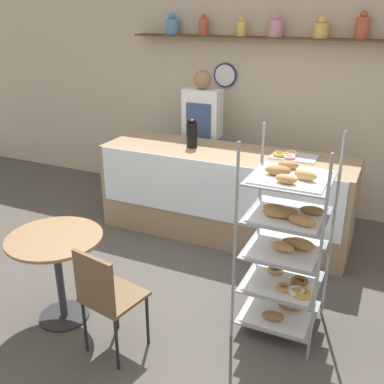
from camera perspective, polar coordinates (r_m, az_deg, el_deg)
The scene contains 9 objects.
ground_plane at distance 4.14m, azimuth -2.77°, elevation -12.85°, with size 14.00×14.00×0.00m, color #4C4742.
back_wall at distance 5.72m, azimuth 8.42°, elevation 11.85°, with size 10.00×0.30×2.70m.
display_counter at distance 4.97m, azimuth 4.17°, elevation -0.21°, with size 2.73×0.80×0.97m.
pastry_rack at distance 3.44m, azimuth 11.87°, elevation -6.51°, with size 0.62×0.60×1.58m.
person_worker at distance 5.54m, azimuth 1.29°, elevation 7.21°, with size 0.45×0.23×1.72m.
cafe_table at distance 3.72m, azimuth -16.77°, elevation -7.96°, with size 0.74×0.74×0.75m.
cafe_chair at distance 3.27m, azimuth -10.97°, elevation -12.51°, with size 0.44×0.44×0.87m.
coffee_carafe at distance 4.92m, azimuth -0.01°, elevation 7.45°, with size 0.12×0.12×0.32m.
donut_tray_counter at distance 4.72m, azimuth 12.38°, elevation 4.59°, with size 0.46×0.30×0.05m.
Camera 1 is at (1.60, -2.99, 2.38)m, focal length 42.00 mm.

